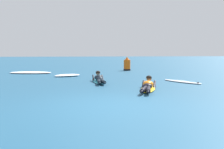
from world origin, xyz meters
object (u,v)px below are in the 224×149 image
surfer_near (148,86)px  channel_marker_buoy (127,65)px  surfer_far (99,79)px  drifting_surfboard (182,81)px

surfer_near → channel_marker_buoy: size_ratio=2.42×
surfer_near → surfer_far: 3.11m
surfer_near → channel_marker_buoy: bearing=82.4°
surfer_near → drifting_surfboard: (2.29, 2.12, -0.10)m
surfer_near → surfer_far: same height
drifting_surfboard → channel_marker_buoy: (-0.99, 7.63, 0.38)m
surfer_near → channel_marker_buoy: channel_marker_buoy is taller
surfer_near → drifting_surfboard: size_ratio=1.15×
surfer_far → surfer_near: bearing=-60.4°
surfer_far → drifting_surfboard: bearing=-8.6°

